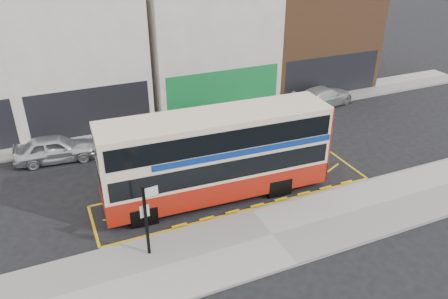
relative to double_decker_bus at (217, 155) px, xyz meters
name	(u,v)px	position (x,y,z in m)	size (l,w,h in m)	color
ground	(249,208)	(0.92, -1.64, -2.30)	(120.00, 120.00, 0.00)	black
pavement	(272,235)	(0.92, -3.94, -2.23)	(40.00, 4.00, 0.15)	#A7A39E
kerb	(252,211)	(0.92, -2.02, -2.23)	(40.00, 0.15, 0.15)	gray
far_pavement	(177,121)	(0.92, 9.36, -2.23)	(50.00, 3.00, 0.15)	#A7A39E
road_markings	(235,191)	(0.92, -0.04, -2.30)	(14.00, 3.40, 0.01)	yellow
terrace_left	(74,38)	(-4.58, 13.34, 3.02)	(8.00, 8.01, 11.80)	white
terrace_green_shop	(202,30)	(4.42, 13.34, 2.77)	(9.00, 8.01, 11.30)	white
terrace_right	(307,27)	(13.42, 13.34, 2.27)	(9.00, 8.01, 10.30)	brown
double_decker_bus	(217,155)	(0.00, 0.00, 0.00)	(11.07, 3.03, 4.38)	beige
bus_stop_post	(147,214)	(-4.22, -2.97, -0.25)	(0.80, 0.15, 3.19)	black
car_silver	(55,148)	(-7.03, 6.97, -1.54)	(1.80, 4.47, 1.52)	silver
car_grey	(215,120)	(2.76, 7.02, -1.54)	(1.61, 4.63, 1.52)	#3B3D42
car_white	(324,96)	(11.74, 7.88, -1.58)	(2.03, 4.99, 1.45)	#BBBBBB
street_tree_right	(263,61)	(7.91, 10.36, 0.86)	(2.15, 2.15, 4.64)	#312016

